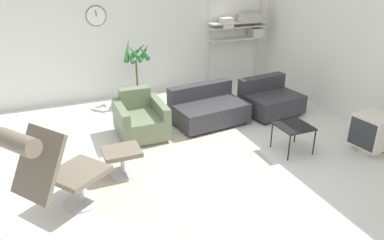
{
  "coord_description": "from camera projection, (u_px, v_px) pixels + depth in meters",
  "views": [
    {
      "loc": [
        -1.69,
        -4.2,
        2.66
      ],
      "look_at": [
        0.16,
        0.26,
        0.55
      ],
      "focal_mm": 35.0,
      "sensor_mm": 36.0,
      "label": 1
    }
  ],
  "objects": [
    {
      "name": "potted_plant",
      "position": [
        137.0,
        72.0,
        7.16
      ],
      "size": [
        0.56,
        0.56,
        1.27
      ],
      "color": "#333338",
      "rests_on": "ground_plane"
    },
    {
      "name": "shelf_unit",
      "position": [
        242.0,
        26.0,
        8.04
      ],
      "size": [
        1.31,
        0.28,
        1.84
      ],
      "color": "#BCBCC1",
      "rests_on": "ground_plane"
    },
    {
      "name": "couch_second",
      "position": [
        270.0,
        100.0,
        6.86
      ],
      "size": [
        1.06,
        0.92,
        0.63
      ],
      "rotation": [
        0.0,
        0.0,
        3.26
      ],
      "color": "black",
      "rests_on": "ground_plane"
    },
    {
      "name": "ground_plane",
      "position": [
        189.0,
        165.0,
        5.21
      ],
      "size": [
        12.0,
        12.0,
        0.0
      ],
      "primitive_type": "plane",
      "color": "silver"
    },
    {
      "name": "wall_right",
      "position": [
        382.0,
        45.0,
        5.79
      ],
      "size": [
        0.06,
        12.0,
        2.8
      ],
      "color": "silver",
      "rests_on": "ground_plane"
    },
    {
      "name": "crt_television",
      "position": [
        372.0,
        132.0,
        5.46
      ],
      "size": [
        0.56,
        0.54,
        0.57
      ],
      "rotation": [
        0.0,
        0.0,
        1.7
      ],
      "color": "beige",
      "rests_on": "ground_plane"
    },
    {
      "name": "lounge_chair",
      "position": [
        50.0,
        165.0,
        3.88
      ],
      "size": [
        1.13,
        1.02,
        1.17
      ],
      "rotation": [
        0.0,
        0.0,
        -0.94
      ],
      "color": "#BCBCC1",
      "rests_on": "ground_plane"
    },
    {
      "name": "armchair_red",
      "position": [
        140.0,
        120.0,
        5.97
      ],
      "size": [
        0.75,
        0.86,
        0.71
      ],
      "rotation": [
        0.0,
        0.0,
        3.13
      ],
      "color": "silver",
      "rests_on": "ground_plane"
    },
    {
      "name": "couch_low",
      "position": [
        208.0,
        110.0,
        6.44
      ],
      "size": [
        1.3,
        0.95,
        0.63
      ],
      "rotation": [
        0.0,
        0.0,
        3.26
      ],
      "color": "black",
      "rests_on": "ground_plane"
    },
    {
      "name": "side_table",
      "position": [
        294.0,
        128.0,
        5.43
      ],
      "size": [
        0.48,
        0.48,
        0.41
      ],
      "color": "black",
      "rests_on": "ground_plane"
    },
    {
      "name": "round_rug",
      "position": [
        183.0,
        172.0,
        5.04
      ],
      "size": [
        2.53,
        2.53,
        0.01
      ],
      "color": "#BCB29E",
      "rests_on": "ground_plane"
    },
    {
      "name": "wall_back",
      "position": [
        128.0,
        27.0,
        7.32
      ],
      "size": [
        12.0,
        0.09,
        2.8
      ],
      "color": "silver",
      "rests_on": "ground_plane"
    },
    {
      "name": "ottoman",
      "position": [
        122.0,
        156.0,
        4.88
      ],
      "size": [
        0.48,
        0.41,
        0.37
      ],
      "color": "#BCBCC1",
      "rests_on": "ground_plane"
    }
  ]
}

